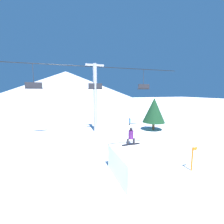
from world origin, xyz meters
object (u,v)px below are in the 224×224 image
pine_tree_near (154,110)px  snowboarder (131,136)px  trail_marker (192,158)px  distant_skier (130,121)px  snow_ramp (136,163)px

pine_tree_near → snowboarder: bearing=-132.0°
snowboarder → trail_marker: 4.38m
distant_skier → snowboarder: bearing=-115.5°
trail_marker → distant_skier: bearing=81.8°
snow_ramp → distant_skier: bearing=65.9°
trail_marker → snowboarder: bearing=156.2°
snow_ramp → pine_tree_near: bearing=50.7°
snow_ramp → distant_skier: size_ratio=2.72×
distant_skier → pine_tree_near: bearing=-62.5°
snowboarder → pine_tree_near: (7.69, 8.53, 0.47)m
pine_tree_near → trail_marker: size_ratio=2.70×
snowboarder → distant_skier: 13.57m
snow_ramp → snowboarder: snowboarder is taller
snow_ramp → trail_marker: bearing=-9.6°
pine_tree_near → trail_marker: pine_tree_near is taller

